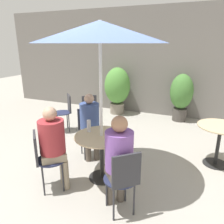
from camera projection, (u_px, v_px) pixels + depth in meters
ground_plane at (96, 184)px, 3.29m from camera, size 20.00×20.00×0.00m
storefront_wall at (155, 63)px, 6.15m from camera, size 10.00×0.06×3.00m
cafe_table_near at (102, 145)px, 3.28m from camera, size 0.81×0.81×0.72m
cafe_table_far at (220, 136)px, 3.67m from camera, size 0.75×0.75×0.72m
bistro_chair_0 at (88, 127)px, 4.04m from camera, size 0.46×0.46×0.88m
bistro_chair_1 at (44, 156)px, 3.02m from camera, size 0.46×0.46×0.88m
bistro_chair_2 at (123, 177)px, 2.54m from camera, size 0.46×0.46×0.88m
bistro_chair_3 at (88, 109)px, 5.17m from camera, size 0.46×0.46×0.88m
bistro_chair_4 at (66, 109)px, 5.14m from camera, size 0.46×0.46×0.88m
seated_person_0 at (90, 121)px, 3.86m from camera, size 0.43×0.44×1.20m
seated_person_1 at (53, 142)px, 3.01m from camera, size 0.45×0.45×1.23m
seated_person_2 at (119, 156)px, 2.60m from camera, size 0.43×0.43×1.25m
beer_glass_0 at (116, 135)px, 3.08m from camera, size 0.06×0.06×0.14m
beer_glass_1 at (89, 126)px, 3.34m from camera, size 0.06×0.06×0.19m
potted_plant_0 at (117, 88)px, 6.40m from camera, size 0.75×0.75×1.37m
potted_plant_1 at (181, 94)px, 5.79m from camera, size 0.60×0.60×1.27m
umbrella at (100, 32)px, 2.80m from camera, size 1.77×1.77×2.31m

